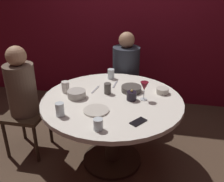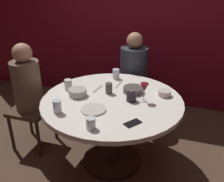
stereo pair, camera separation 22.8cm
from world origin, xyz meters
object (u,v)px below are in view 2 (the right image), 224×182
bowl_small_white (78,92)px  cup_far_edge (91,123)px  dining_table (112,113)px  bowl_serving_large (165,93)px  dinner_plate (93,109)px  seated_diner_left (27,86)px  candle_holder (131,97)px  cup_by_left_diner (116,74)px  cup_by_right_diner (57,107)px  cup_near_candle (109,88)px  cell_phone (133,123)px  seated_diner_back (134,68)px  cup_center_front (68,85)px  wine_glass (144,88)px  bowl_salad_center (133,90)px

bowl_small_white → cup_far_edge: bearing=-55.2°
dining_table → bowl_serving_large: 0.54m
dining_table → cup_far_edge: cup_far_edge is taller
dinner_plate → bowl_serving_large: bearing=40.8°
seated_diner_left → dinner_plate: seated_diner_left is taller
candle_holder → bowl_small_white: size_ratio=0.59×
cup_by_left_diner → cup_by_right_diner: size_ratio=0.95×
cup_near_candle → cup_by_left_diner: 0.39m
seated_diner_left → cup_near_candle: seated_diner_left is taller
dining_table → cell_phone: (0.28, -0.36, 0.16)m
seated_diner_back → cup_center_front: size_ratio=10.63×
dining_table → bowl_small_white: bearing=-173.9°
bowl_small_white → cell_phone: bearing=-27.6°
cup_by_left_diner → cup_far_edge: (0.11, -1.01, -0.01)m
cup_by_left_diner → cup_by_right_diner: bearing=-105.6°
wine_glass → bowl_serving_large: bearing=45.9°
dinner_plate → bowl_salad_center: bearing=62.0°
bowl_salad_center → cup_center_front: size_ratio=1.81×
bowl_serving_large → bowl_small_white: bearing=-162.4°
bowl_small_white → cup_by_left_diner: (0.22, 0.52, 0.02)m
cup_by_right_diner → cup_far_edge: size_ratio=1.27×
bowl_serving_large → cup_near_candle: bearing=-168.0°
candle_holder → cup_by_left_diner: (-0.29, 0.47, 0.01)m
dinner_plate → bowl_salad_center: size_ratio=1.11×
seated_diner_back → cell_phone: bearing=12.8°
seated_diner_back → candle_holder: (0.18, -0.87, 0.04)m
dining_table → cup_by_right_diner: size_ratio=11.50×
dinner_plate → cup_near_candle: (0.02, 0.36, 0.05)m
dining_table → cell_phone: cell_phone is taller
candle_holder → cell_phone: candle_holder is taller
seated_diner_back → cup_by_left_diner: (-0.11, -0.39, 0.06)m
wine_glass → cup_far_edge: 0.64m
candle_holder → bowl_salad_center: (-0.03, 0.18, -0.01)m
seated_diner_left → cup_far_edge: seated_diner_left is taller
seated_diner_back → bowl_small_white: 0.98m
dining_table → cup_by_left_diner: 0.54m
seated_diner_left → seated_diner_back: (0.92, 0.88, -0.01)m
seated_diner_back → cup_near_candle: bearing=-4.8°
dinner_plate → cell_phone: bearing=-15.6°
cup_by_left_diner → cup_far_edge: size_ratio=1.21×
seated_diner_back → cell_phone: (0.28, -1.24, 0.01)m
wine_glass → cup_by_left_diner: wine_glass is taller
cup_center_front → dining_table: bearing=-6.7°
wine_glass → seated_diner_back: bearing=109.1°
dinner_plate → cup_far_edge: bearing=-71.3°
cup_center_front → cup_far_edge: (0.48, -0.57, -0.01)m
candle_holder → cup_center_front: 0.66m
wine_glass → cup_center_front: (-0.77, 0.01, -0.07)m
seated_diner_back → cup_center_front: 0.96m
cup_near_candle → cup_by_left_diner: (-0.05, 0.38, 0.00)m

